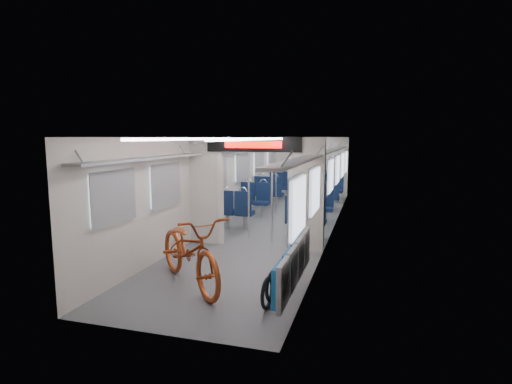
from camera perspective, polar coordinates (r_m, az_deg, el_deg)
carriage at (r=9.97m, az=2.63°, el=3.24°), size 12.00×12.02×2.31m
bicycle at (r=6.30m, az=-9.47°, el=-8.14°), size 2.13×2.05×1.15m
flip_bench at (r=5.60m, az=5.47°, el=-10.09°), size 0.12×2.15×0.57m
bike_hoop_a at (r=5.54m, az=1.62°, el=-14.45°), size 0.09×0.45×0.45m
bike_hoop_b at (r=5.73m, az=2.63°, el=-13.41°), size 0.17×0.49×0.50m
bike_hoop_c at (r=6.60m, az=4.72°, el=-10.78°), size 0.10×0.45×0.44m
seat_bay_near_left at (r=10.89m, az=-1.48°, el=-1.48°), size 0.90×2.02×1.08m
seat_bay_near_right at (r=9.99m, az=7.92°, el=-2.36°), size 0.91×2.07×1.10m
seat_bay_far_left at (r=14.19m, az=2.76°, el=0.78°), size 0.93×2.15×1.12m
seat_bay_far_right at (r=13.61m, az=10.17°, el=0.33°), size 0.92×2.11×1.11m
stanchion_near_left at (r=9.04m, az=-1.05°, el=0.54°), size 0.04×0.04×2.30m
stanchion_near_right at (r=8.68m, az=2.29°, el=0.23°), size 0.04×0.04×2.30m
stanchion_far_left at (r=11.90m, az=2.89°, el=2.30°), size 0.04×0.04×2.30m
stanchion_far_right at (r=12.00m, az=6.43°, el=2.31°), size 0.04×0.04×2.30m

